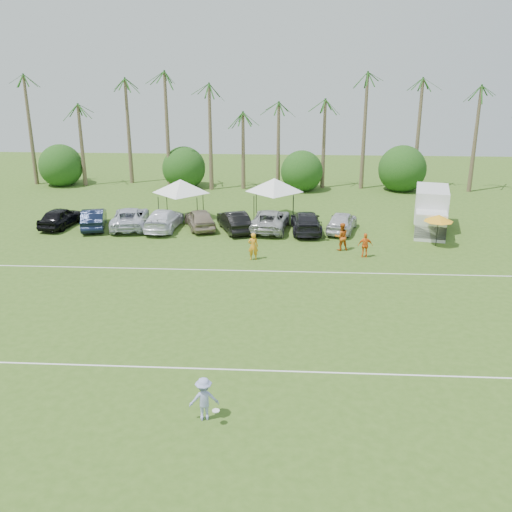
{
  "coord_description": "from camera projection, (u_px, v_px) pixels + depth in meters",
  "views": [
    {
      "loc": [
        4.81,
        -19.22,
        12.51
      ],
      "look_at": [
        2.93,
        12.23,
        1.6
      ],
      "focal_mm": 40.0,
      "sensor_mm": 36.0,
      "label": 1
    }
  ],
  "objects": [
    {
      "name": "sideline_player_b",
      "position": [
        341.0,
        237.0,
        39.13
      ],
      "size": [
        1.08,
        0.92,
        1.94
      ],
      "primitive_type": "imported",
      "rotation": [
        0.0,
        0.0,
        3.36
      ],
      "color": "#CD5B16",
      "rests_on": "ground"
    },
    {
      "name": "bush_tree_3",
      "position": [
        400.0,
        171.0,
        57.8
      ],
      "size": [
        4.0,
        4.0,
        4.0
      ],
      "color": "brown",
      "rests_on": "ground"
    },
    {
      "name": "parked_car_6",
      "position": [
        270.0,
        220.0,
        43.93
      ],
      "size": [
        3.21,
        5.87,
        1.56
      ],
      "primitive_type": "imported",
      "rotation": [
        0.0,
        0.0,
        3.03
      ],
      "color": "#A7A8A8",
      "rests_on": "ground"
    },
    {
      "name": "bush_tree_1",
      "position": [
        186.0,
        168.0,
        59.04
      ],
      "size": [
        4.0,
        4.0,
        4.0
      ],
      "color": "brown",
      "rests_on": "ground"
    },
    {
      "name": "parked_car_3",
      "position": [
        164.0,
        219.0,
        44.07
      ],
      "size": [
        2.5,
        5.5,
        1.56
      ],
      "primitive_type": "imported",
      "rotation": [
        0.0,
        0.0,
        3.08
      ],
      "color": "white",
      "rests_on": "ground"
    },
    {
      "name": "parked_car_7",
      "position": [
        306.0,
        222.0,
        43.41
      ],
      "size": [
        2.47,
        5.49,
        1.56
      ],
      "primitive_type": "imported",
      "rotation": [
        0.0,
        0.0,
        3.19
      ],
      "color": "black",
      "rests_on": "ground"
    },
    {
      "name": "ground",
      "position": [
        164.0,
        394.0,
        22.5
      ],
      "size": [
        120.0,
        120.0,
        0.0
      ],
      "primitive_type": "plane",
      "color": "#3A5B1B",
      "rests_on": "ground"
    },
    {
      "name": "palm_tree_9",
      "position": [
        429.0,
        105.0,
        54.59
      ],
      "size": [
        2.4,
        2.4,
        9.9
      ],
      "color": "brown",
      "rests_on": "ground"
    },
    {
      "name": "palm_tree_8",
      "position": [
        376.0,
        114.0,
        55.16
      ],
      "size": [
        2.4,
        2.4,
        8.9
      ],
      "color": "brown",
      "rests_on": "ground"
    },
    {
      "name": "bush_tree_0",
      "position": [
        63.0,
        167.0,
        59.77
      ],
      "size": [
        4.0,
        4.0,
        4.0
      ],
      "color": "brown",
      "rests_on": "ground"
    },
    {
      "name": "palm_tree_2",
      "position": [
        120.0,
        95.0,
        56.01
      ],
      "size": [
        2.4,
        2.4,
        10.9
      ],
      "color": "brown",
      "rests_on": "ground"
    },
    {
      "name": "sideline_player_c",
      "position": [
        365.0,
        245.0,
        37.75
      ],
      "size": [
        0.98,
        0.42,
        1.66
      ],
      "primitive_type": "imported",
      "rotation": [
        0.0,
        0.0,
        3.16
      ],
      "color": "orange",
      "rests_on": "ground"
    },
    {
      "name": "palm_tree_4",
      "position": [
        201.0,
        113.0,
        56.12
      ],
      "size": [
        2.4,
        2.4,
        8.9
      ],
      "color": "brown",
      "rests_on": "ground"
    },
    {
      "name": "palm_tree_0",
      "position": [
        24.0,
        112.0,
        57.14
      ],
      "size": [
        2.4,
        2.4,
        8.9
      ],
      "color": "brown",
      "rests_on": "ground"
    },
    {
      "name": "palm_tree_5",
      "position": [
        242.0,
        104.0,
        55.61
      ],
      "size": [
        2.4,
        2.4,
        9.9
      ],
      "color": "brown",
      "rests_on": "ground"
    },
    {
      "name": "parked_car_4",
      "position": [
        200.0,
        219.0,
        44.27
      ],
      "size": [
        3.32,
        4.94,
        1.56
      ],
      "primitive_type": "imported",
      "rotation": [
        0.0,
        0.0,
        3.5
      ],
      "color": "gray",
      "rests_on": "ground"
    },
    {
      "name": "bush_tree_2",
      "position": [
        301.0,
        170.0,
        58.36
      ],
      "size": [
        4.0,
        4.0,
        4.0
      ],
      "color": "brown",
      "rests_on": "ground"
    },
    {
      "name": "canopy_tent_right",
      "position": [
        274.0,
        178.0,
        46.29
      ],
      "size": [
        4.82,
        4.82,
        3.91
      ],
      "color": "black",
      "rests_on": "ground"
    },
    {
      "name": "parked_car_1",
      "position": [
        94.0,
        218.0,
        44.31
      ],
      "size": [
        2.77,
        5.0,
        1.56
      ],
      "primitive_type": "imported",
      "rotation": [
        0.0,
        0.0,
        3.39
      ],
      "color": "black",
      "rests_on": "ground"
    },
    {
      "name": "parked_car_5",
      "position": [
        234.0,
        221.0,
        43.62
      ],
      "size": [
        3.25,
        5.01,
        1.56
      ],
      "primitive_type": "imported",
      "rotation": [
        0.0,
        0.0,
        3.51
      ],
      "color": "black",
      "rests_on": "ground"
    },
    {
      "name": "frisbee_player",
      "position": [
        204.0,
        399.0,
        20.67
      ],
      "size": [
        1.21,
        0.93,
        1.68
      ],
      "rotation": [
        0.0,
        0.0,
        3.37
      ],
      "color": "#9CA3DE",
      "rests_on": "ground"
    },
    {
      "name": "box_truck",
      "position": [
        431.0,
        209.0,
        43.42
      ],
      "size": [
        3.54,
        6.47,
        3.16
      ],
      "rotation": [
        0.0,
        0.0,
        -0.21
      ],
      "color": "silver",
      "rests_on": "ground"
    },
    {
      "name": "canopy_tent_left",
      "position": [
        180.0,
        179.0,
        46.04
      ],
      "size": [
        4.75,
        4.75,
        3.85
      ],
      "color": "black",
      "rests_on": "ground"
    },
    {
      "name": "palm_tree_10",
      "position": [
        483.0,
        96.0,
        54.03
      ],
      "size": [
        2.4,
        2.4,
        10.9
      ],
      "color": "brown",
      "rests_on": "ground"
    },
    {
      "name": "palm_tree_1",
      "position": [
        71.0,
        103.0,
        56.57
      ],
      "size": [
        2.4,
        2.4,
        9.9
      ],
      "color": "brown",
      "rests_on": "ground"
    },
    {
      "name": "palm_tree_7",
      "position": [
        325.0,
        86.0,
        54.6
      ],
      "size": [
        2.4,
        2.4,
        11.9
      ],
      "color": "brown",
      "rests_on": "ground"
    },
    {
      "name": "market_umbrella",
      "position": [
        439.0,
        218.0,
        39.61
      ],
      "size": [
        2.05,
        2.05,
        2.28
      ],
      "color": "black",
      "rests_on": "ground"
    },
    {
      "name": "parked_car_8",
      "position": [
        342.0,
        222.0,
        43.43
      ],
      "size": [
        2.96,
        4.9,
        1.56
      ],
      "primitive_type": "imported",
      "rotation": [
        0.0,
        0.0,
        2.88
      ],
      "color": "silver",
      "rests_on": "ground"
    },
    {
      "name": "palm_tree_6",
      "position": [
        283.0,
        95.0,
        55.1
      ],
      "size": [
        2.4,
        2.4,
        10.9
      ],
      "color": "brown",
      "rests_on": "ground"
    },
    {
      "name": "parked_car_2",
      "position": [
        130.0,
        218.0,
        44.56
      ],
      "size": [
        3.39,
        5.94,
        1.56
      ],
      "primitive_type": "imported",
      "rotation": [
        0.0,
        0.0,
        3.29
      ],
      "color": "silver",
      "rests_on": "ground"
    },
    {
      "name": "parked_car_0",
      "position": [
        60.0,
        217.0,
        44.65
      ],
      "size": [
        2.46,
        4.79,
        1.56
      ],
      "primitive_type": "imported",
      "rotation": [
        0.0,
        0.0,
        3.0
      ],
      "color": "black",
      "rests_on": "ground"
    },
    {
      "name": "field_lines",
      "position": [
        196.0,
        310.0,
        30.04
      ],
      "size": [
        80.0,
        12.1,
        0.01
      ],
      "color": "white",
      "rests_on": "ground"
    },
    {
      "name": "sideline_player_a",
      "position": [
        253.0,
        246.0,
        37.29
      ],
      "size": [
        0.72,
        0.53,
        1.83
      ],
      "primitive_type": "imported",
      "rotation": [
        0.0,
        0.0,
        3.28
      ],
      "color": "orange",
      "rests_on": "ground"
    },
    {
      "name": "palm_tree_3",
      "position": [
        160.0,
        86.0,
        55.5
      ],
      "size": [
        2.4,
        2.4,
        11.9
      ],
      "color": "brown",
      "rests_on": "ground"
    }
  ]
}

